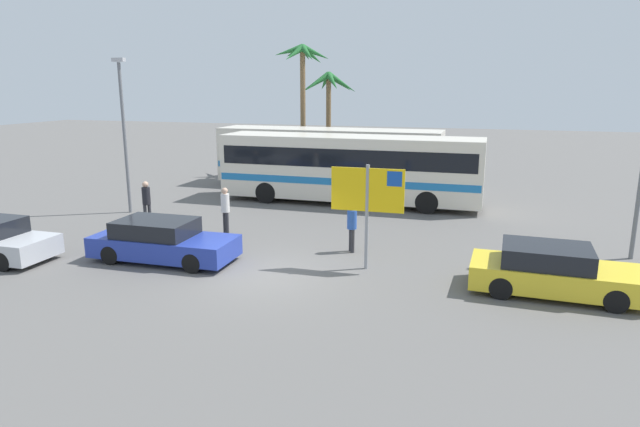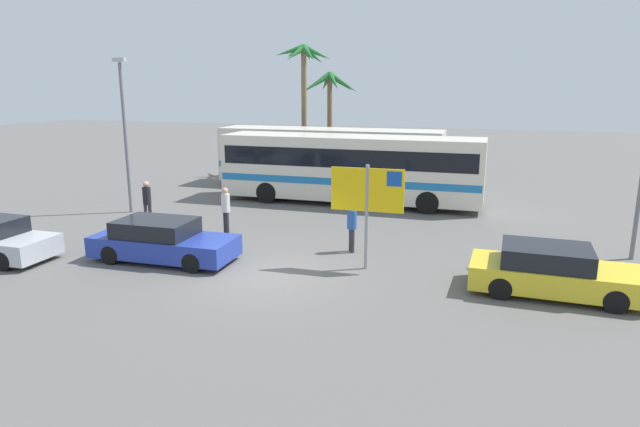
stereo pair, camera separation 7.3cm
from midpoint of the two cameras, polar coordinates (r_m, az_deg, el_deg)
The scene contains 12 objects.
ground at distance 16.32m, azimuth -5.88°, elevation -6.46°, with size 120.00×120.00×0.00m, color #605E5B.
bus_front_coach at distance 25.87m, azimuth 3.02°, elevation 4.98°, with size 12.18×2.62×3.17m.
bus_rear_coach at distance 30.09m, azimuth 0.81°, elevation 6.15°, with size 12.18×2.62×3.17m.
ferry_sign at distance 16.32m, azimuth 4.98°, elevation 2.02°, with size 2.20×0.11×3.20m.
car_blue at distance 18.18m, azimuth -16.19°, elevation -2.77°, with size 4.61×1.91×1.32m.
car_yellow at distance 15.94m, azimuth 22.90°, elevation -5.54°, with size 4.41×1.98×1.32m.
pedestrian_crossing_lot at distance 20.71m, azimuth -9.91°, elevation 0.68°, with size 0.32×0.32×1.78m.
pedestrian_by_bus at distance 22.72m, azimuth -17.67°, elevation 1.38°, with size 0.32×0.32×1.80m.
pedestrian_near_sign at distance 18.28m, azimuth 3.22°, elevation -1.08°, with size 0.32×0.32×1.65m.
lamp_post_right_side at distance 25.13m, azimuth -19.77°, elevation 8.18°, with size 0.56×0.20×6.58m.
palm_tree_seaside at distance 36.02m, azimuth 0.84°, elevation 12.58°, with size 3.79×3.55×6.32m.
palm_tree_inland at distance 34.44m, azimuth -1.87°, elevation 14.85°, with size 3.36×3.40×7.90m.
Camera 1 is at (6.09, -14.12, 5.47)m, focal length 30.80 mm.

